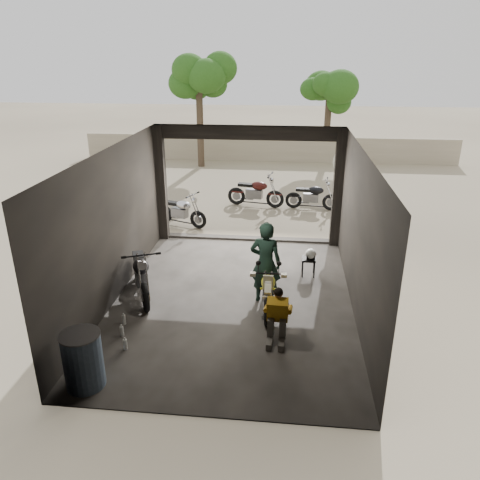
% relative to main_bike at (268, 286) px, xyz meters
% --- Properties ---
extents(ground, '(80.00, 80.00, 0.00)m').
position_rel_main_bike_xyz_m(ground, '(-0.75, 0.30, -0.54)').
color(ground, '#7A6D56').
rests_on(ground, ground).
extents(garage, '(7.00, 7.13, 3.20)m').
position_rel_main_bike_xyz_m(garage, '(-0.75, 0.84, 0.74)').
color(garage, '#2D2B28').
rests_on(garage, ground).
extents(boundary_wall, '(18.00, 0.30, 1.20)m').
position_rel_main_bike_xyz_m(boundary_wall, '(-0.75, 14.30, 0.06)').
color(boundary_wall, gray).
rests_on(boundary_wall, ground).
extents(tree_left, '(2.20, 2.20, 5.60)m').
position_rel_main_bike_xyz_m(tree_left, '(-3.75, 12.80, 3.45)').
color(tree_left, '#382B1E').
rests_on(tree_left, ground).
extents(tree_right, '(2.20, 2.20, 5.00)m').
position_rel_main_bike_xyz_m(tree_right, '(2.05, 14.30, 3.02)').
color(tree_right, '#382B1E').
rests_on(tree_right, ground).
extents(main_bike, '(0.71, 1.63, 1.07)m').
position_rel_main_bike_xyz_m(main_bike, '(0.00, 0.00, 0.00)').
color(main_bike, beige).
rests_on(main_bike, ground).
extents(left_bike, '(1.36, 1.91, 1.19)m').
position_rel_main_bike_xyz_m(left_bike, '(-2.75, 0.31, 0.06)').
color(left_bike, black).
rests_on(left_bike, ground).
extents(outside_bike_a, '(1.68, 1.17, 1.05)m').
position_rel_main_bike_xyz_m(outside_bike_a, '(-2.90, 4.79, -0.01)').
color(outside_bike_a, black).
rests_on(outside_bike_a, ground).
extents(outside_bike_b, '(1.82, 0.99, 1.16)m').
position_rel_main_bike_xyz_m(outside_bike_b, '(-0.78, 6.94, 0.05)').
color(outside_bike_b, '#3C110E').
rests_on(outside_bike_b, ground).
extents(outside_bike_c, '(1.62, 0.78, 1.06)m').
position_rel_main_bike_xyz_m(outside_bike_c, '(1.14, 6.81, -0.01)').
color(outside_bike_c, black).
rests_on(outside_bike_c, ground).
extents(rider, '(0.71, 0.52, 1.80)m').
position_rel_main_bike_xyz_m(rider, '(-0.08, 0.32, 0.36)').
color(rider, black).
rests_on(rider, ground).
extents(mechanic, '(0.54, 0.71, 1.00)m').
position_rel_main_bike_xyz_m(mechanic, '(0.21, -1.16, -0.04)').
color(mechanic, gold).
rests_on(mechanic, ground).
extents(stool, '(0.33, 0.33, 0.46)m').
position_rel_main_bike_xyz_m(stool, '(0.87, 1.66, -0.15)').
color(stool, black).
rests_on(stool, ground).
extents(helmet, '(0.33, 0.34, 0.25)m').
position_rel_main_bike_xyz_m(helmet, '(0.91, 1.64, 0.04)').
color(helmet, white).
rests_on(helmet, stool).
extents(oil_drum, '(0.74, 0.74, 0.95)m').
position_rel_main_bike_xyz_m(oil_drum, '(-2.75, -2.70, -0.06)').
color(oil_drum, '#42566F').
rests_on(oil_drum, ground).
extents(sign_post, '(0.82, 0.08, 2.47)m').
position_rel_main_bike_xyz_m(sign_post, '(1.97, 4.91, 1.14)').
color(sign_post, black).
rests_on(sign_post, ground).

